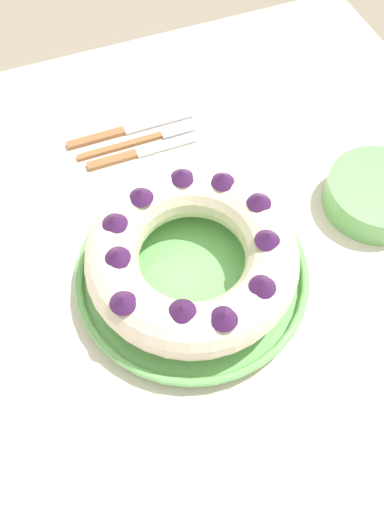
{
  "coord_description": "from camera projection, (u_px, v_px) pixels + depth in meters",
  "views": [
    {
      "loc": [
        0.34,
        -0.11,
        1.43
      ],
      "look_at": [
        0.01,
        0.02,
        0.84
      ],
      "focal_mm": 35.0,
      "sensor_mm": 36.0,
      "label": 1
    }
  ],
  "objects": [
    {
      "name": "ground_plane",
      "position": [
        185.0,
        404.0,
        1.41
      ],
      "size": [
        8.0,
        8.0,
        0.0
      ],
      "primitive_type": "plane",
      "color": "gray"
    },
    {
      "name": "dining_table",
      "position": [
        181.0,
        303.0,
        0.83
      ],
      "size": [
        1.11,
        1.17,
        0.77
      ],
      "color": "beige",
      "rests_on": "ground_plane"
    },
    {
      "name": "serving_dish",
      "position": [
        192.0,
        274.0,
        0.73
      ],
      "size": [
        0.34,
        0.34,
        0.03
      ],
      "color": "#6BB760",
      "rests_on": "dining_table"
    },
    {
      "name": "bundt_cake",
      "position": [
        192.0,
        255.0,
        0.69
      ],
      "size": [
        0.3,
        0.3,
        0.09
      ],
      "color": "beige",
      "rests_on": "serving_dish"
    },
    {
      "name": "fork",
      "position": [
        145.0,
        139.0,
        0.89
      ],
      "size": [
        0.02,
        0.21,
        0.01
      ],
      "rotation": [
        0.0,
        0.0,
        0.01
      ],
      "color": "#936038",
      "rests_on": "dining_table"
    },
    {
      "name": "serving_knife",
      "position": [
        122.0,
        131.0,
        0.9
      ],
      "size": [
        0.02,
        0.24,
        0.01
      ],
      "rotation": [
        0.0,
        0.0,
        -0.04
      ],
      "color": "#936038",
      "rests_on": "dining_table"
    },
    {
      "name": "cake_knife",
      "position": [
        135.0,
        154.0,
        0.87
      ],
      "size": [
        0.02,
        0.2,
        0.01
      ],
      "rotation": [
        0.0,
        0.0,
        -0.02
      ],
      "color": "#936038",
      "rests_on": "dining_table"
    },
    {
      "name": "side_bowl",
      "position": [
        377.0,
        195.0,
        0.8
      ],
      "size": [
        0.16,
        0.16,
        0.05
      ],
      "primitive_type": "cylinder",
      "color": "#6BB760",
      "rests_on": "dining_table"
    }
  ]
}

